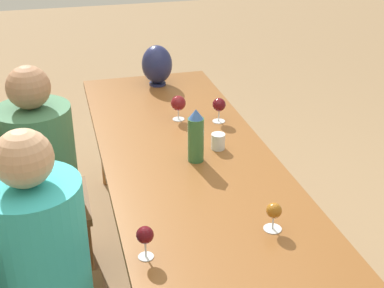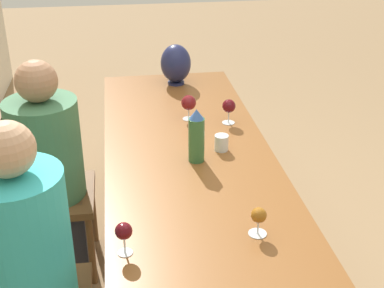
# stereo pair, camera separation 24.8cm
# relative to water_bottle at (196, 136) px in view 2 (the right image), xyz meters

# --- Properties ---
(ground_plane) EXTENTS (14.00, 14.00, 0.00)m
(ground_plane) POSITION_rel_water_bottle_xyz_m (0.03, 0.02, -0.87)
(ground_plane) COLOR #937551
(dining_table) EXTENTS (2.46, 0.82, 0.74)m
(dining_table) POSITION_rel_water_bottle_xyz_m (0.03, 0.02, -0.20)
(dining_table) COLOR brown
(dining_table) RESTS_ON ground_plane
(water_bottle) EXTENTS (0.08, 0.08, 0.26)m
(water_bottle) POSITION_rel_water_bottle_xyz_m (0.00, 0.00, 0.00)
(water_bottle) COLOR #336638
(water_bottle) RESTS_ON dining_table
(water_tumbler) EXTENTS (0.07, 0.07, 0.08)m
(water_tumbler) POSITION_rel_water_bottle_xyz_m (0.09, -0.14, -0.09)
(water_tumbler) COLOR silver
(water_tumbler) RESTS_ON dining_table
(vase) EXTENTS (0.20, 0.20, 0.26)m
(vase) POSITION_rel_water_bottle_xyz_m (1.06, -0.03, 0.01)
(vase) COLOR #1E234C
(vase) RESTS_ON dining_table
(wine_glass_0) EXTENTS (0.08, 0.08, 0.14)m
(wine_glass_0) POSITION_rel_water_bottle_xyz_m (0.49, -0.03, -0.03)
(wine_glass_0) COLOR silver
(wine_glass_0) RESTS_ON dining_table
(wine_glass_1) EXTENTS (0.06, 0.06, 0.13)m
(wine_glass_1) POSITION_rel_water_bottle_xyz_m (-0.66, 0.36, -0.04)
(wine_glass_1) COLOR silver
(wine_glass_1) RESTS_ON dining_table
(wine_glass_2) EXTENTS (0.07, 0.07, 0.14)m
(wine_glass_2) POSITION_rel_water_bottle_xyz_m (0.40, -0.24, -0.03)
(wine_glass_2) COLOR silver
(wine_glass_2) RESTS_ON dining_table
(wine_glass_3) EXTENTS (0.07, 0.07, 0.12)m
(wine_glass_3) POSITION_rel_water_bottle_xyz_m (-0.61, -0.14, -0.05)
(wine_glass_3) COLOR silver
(wine_glass_3) RESTS_ON dining_table
(chair_far) EXTENTS (0.44, 0.44, 0.92)m
(chair_far) POSITION_rel_water_bottle_xyz_m (0.26, 0.80, -0.37)
(chair_far) COLOR brown
(chair_far) RESTS_ON ground_plane
(person_near) EXTENTS (0.36, 0.36, 1.24)m
(person_near) POSITION_rel_water_bottle_xyz_m (-0.56, 0.72, -0.21)
(person_near) COLOR #2D2D38
(person_near) RESTS_ON ground_plane
(person_far) EXTENTS (0.36, 0.36, 1.19)m
(person_far) POSITION_rel_water_bottle_xyz_m (0.26, 0.72, -0.24)
(person_far) COLOR #2D2D38
(person_far) RESTS_ON ground_plane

